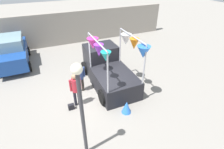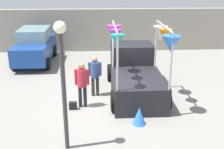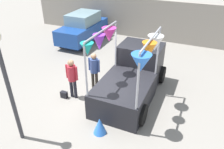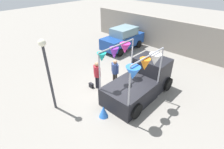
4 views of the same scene
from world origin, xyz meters
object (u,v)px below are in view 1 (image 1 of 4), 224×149
object	(u,v)px
parked_car	(12,52)
folded_kite_bundle_azure	(127,107)
person_vendor	(80,75)
street_lamp	(81,101)
handbag	(71,107)
vendor_truck	(107,67)
person_customer	(76,87)

from	to	relation	value
parked_car	folded_kite_bundle_azure	bearing A→B (deg)	-56.07
parked_car	folded_kite_bundle_azure	xyz separation A→B (m)	(4.70, -6.99, -0.64)
person_vendor	street_lamp	xyz separation A→B (m)	(-0.79, -3.59, 1.38)
handbag	folded_kite_bundle_azure	size ratio (longest dim) A/B	0.47
vendor_truck	handbag	xyz separation A→B (m)	(-2.44, -1.51, -0.75)
person_vendor	street_lamp	world-z (taller)	street_lamp
parked_car	person_vendor	bearing A→B (deg)	-54.71
vendor_truck	person_customer	distance (m)	2.47
person_customer	street_lamp	distance (m)	2.94
person_customer	street_lamp	world-z (taller)	street_lamp
street_lamp	folded_kite_bundle_azure	world-z (taller)	street_lamp
person_vendor	folded_kite_bundle_azure	bearing A→B (deg)	-58.86
handbag	street_lamp	distance (m)	3.28
parked_car	folded_kite_bundle_azure	distance (m)	8.45
parked_car	vendor_truck	bearing A→B (deg)	-41.28
vendor_truck	person_customer	world-z (taller)	vendor_truck
person_vendor	folded_kite_bundle_azure	distance (m)	2.86
street_lamp	parked_car	bearing A→B (deg)	106.83
person_vendor	parked_car	bearing A→B (deg)	125.29
vendor_truck	person_vendor	size ratio (longest dim) A/B	2.52
vendor_truck	street_lamp	size ratio (longest dim) A/B	1.15
vendor_truck	folded_kite_bundle_azure	xyz separation A→B (m)	(-0.19, -2.69, -0.59)
parked_car	street_lamp	world-z (taller)	street_lamp
person_customer	street_lamp	xyz separation A→B (m)	(-0.33, -2.60, 1.34)
street_lamp	folded_kite_bundle_azure	xyz separation A→B (m)	(2.22, 1.21, -2.07)
person_vendor	handbag	world-z (taller)	person_vendor
vendor_truck	person_vendor	xyz separation A→B (m)	(-1.63, -0.32, 0.10)
person_vendor	street_lamp	size ratio (longest dim) A/B	0.46
folded_kite_bundle_azure	parked_car	bearing A→B (deg)	123.93
person_vendor	handbag	size ratio (longest dim) A/B	5.86
vendor_truck	handbag	distance (m)	2.96
person_customer	person_vendor	distance (m)	1.09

